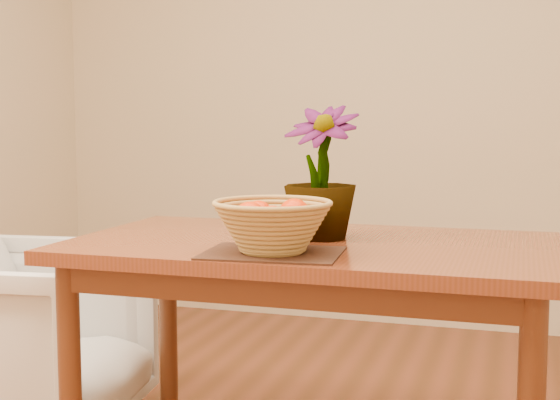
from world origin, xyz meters
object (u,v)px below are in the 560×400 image
(potted_plant, at_px, (321,172))
(armchair, at_px, (25,332))
(wicker_basket, at_px, (273,228))
(table, at_px, (312,270))

(potted_plant, distance_m, armchair, 1.20)
(potted_plant, height_order, armchair, potted_plant)
(wicker_basket, xyz_separation_m, potted_plant, (0.05, 0.30, 0.13))
(wicker_basket, bearing_deg, potted_plant, 79.71)
(wicker_basket, xyz_separation_m, armchair, (-1.00, 0.31, -0.45))
(table, height_order, wicker_basket, wicker_basket)
(wicker_basket, distance_m, potted_plant, 0.33)
(potted_plant, relative_size, armchair, 0.53)
(table, height_order, potted_plant, potted_plant)
(wicker_basket, relative_size, potted_plant, 0.80)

